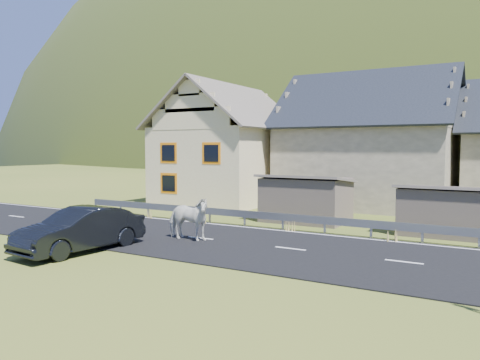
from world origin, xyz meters
The scene contains 11 objects.
ground centered at (0.00, 0.00, 0.00)m, with size 160.00×160.00×0.00m, color #3B4E1A.
road centered at (0.00, 0.00, 0.02)m, with size 60.00×7.00×0.04m, color black.
lane_markings centered at (0.00, 0.00, 0.04)m, with size 60.00×6.60×0.01m, color silver.
guardrail centered at (0.00, 3.68, 0.56)m, with size 28.10×0.09×0.75m.
shed_left centered at (-2.00, 6.50, 1.10)m, with size 4.30×3.30×2.40m, color #6B5D52.
shed_right centered at (4.50, 6.00, 1.00)m, with size 3.80×2.90×2.20m, color #6B5D52.
house_cream centered at (-10.00, 12.00, 4.36)m, with size 7.80×9.80×8.30m.
house_stone_a centered at (-1.00, 15.00, 4.63)m, with size 10.80×9.80×8.90m.
conifer_patch centered at (-55.00, 110.00, 6.00)m, with size 76.00×50.00×28.00m, color black.
horse centered at (-4.20, -0.60, 0.92)m, with size 2.09×0.95×1.76m, color silver.
car centered at (-6.46, -4.00, 0.79)m, with size 1.67×4.78×1.57m, color black.
Camera 1 is at (6.83, -15.58, 3.75)m, focal length 35.00 mm.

